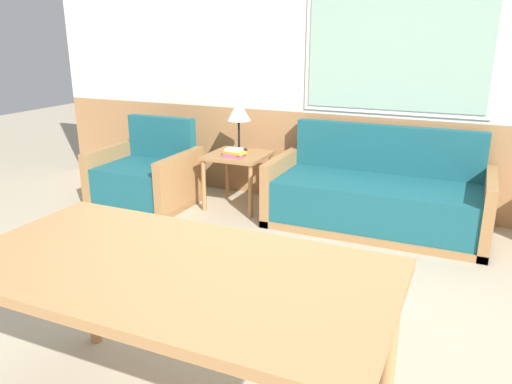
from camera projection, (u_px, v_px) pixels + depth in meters
name	position (u px, v px, depth m)	size (l,w,h in m)	color
ground_plane	(278.00, 380.00, 2.39)	(16.00, 16.00, 0.00)	#B2A58C
wall_back	(394.00, 60.00, 4.25)	(7.20, 0.09, 2.70)	#AD7A4C
couch	(376.00, 199.00, 4.19)	(1.78, 0.79, 0.82)	#9E7042
armchair	(146.00, 179.00, 4.77)	(0.88, 0.74, 0.80)	#9E7042
side_table	(238.00, 163.00, 4.64)	(0.53, 0.53, 0.51)	#9E7042
table_lamp	(239.00, 112.00, 4.60)	(0.22, 0.22, 0.49)	black
book_stack	(235.00, 153.00, 4.52)	(0.22, 0.19, 0.07)	#994C84
dining_table	(172.00, 284.00, 1.87)	(1.64, 0.85, 0.77)	#B27F4C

